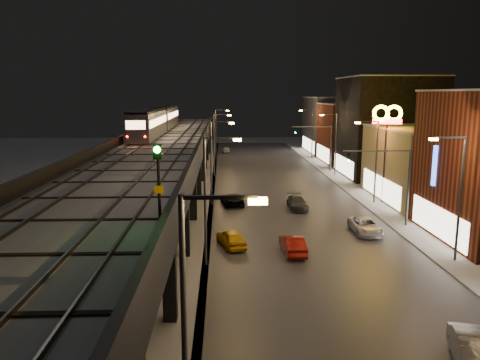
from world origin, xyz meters
name	(u,v)px	position (x,y,z in m)	size (l,w,h in m)	color
road_surface	(283,196)	(7.50, 35.00, 0.03)	(17.00, 120.00, 0.06)	#46474D
sidewalk_right	(367,195)	(17.50, 35.00, 0.07)	(4.00, 120.00, 0.14)	#9FA1A8
under_viaduct_pavement	(167,197)	(-6.00, 35.00, 0.03)	(11.00, 120.00, 0.06)	#9FA1A8
elevated_viaduct	(162,153)	(-6.00, 31.84, 5.62)	(9.00, 100.00, 6.30)	black
viaduct_trackbed	(161,145)	(-6.01, 31.97, 6.39)	(8.40, 100.00, 0.32)	#B2B7C1
viaduct_parapet_streetside	(202,141)	(-1.65, 32.00, 6.85)	(0.30, 100.00, 1.10)	black
viaduct_parapet_far	(120,141)	(-10.35, 32.00, 6.85)	(0.30, 100.00, 1.10)	black
building_c	(435,165)	(23.99, 32.00, 4.08)	(12.20, 15.20, 8.16)	#8D7E52
building_d	(387,127)	(23.99, 48.00, 7.08)	(12.20, 13.20, 14.16)	black
building_e	(358,133)	(23.99, 62.00, 5.08)	(12.20, 12.20, 10.16)	maroon
building_f	(338,125)	(23.99, 76.00, 5.58)	(12.20, 16.20, 11.16)	#36343C
streetlight_left_0	(193,317)	(-0.43, -5.00, 5.24)	(2.57, 0.28, 9.00)	#38383A
streetlight_left_1	(209,192)	(-0.43, 13.00, 5.24)	(2.57, 0.28, 9.00)	#38383A
streetlight_right_1	(457,190)	(16.73, 13.00, 5.24)	(2.56, 0.28, 9.00)	#38383A
streetlight_left_2	(214,157)	(-0.43, 31.00, 5.24)	(2.57, 0.28, 9.00)	#38383A
streetlight_right_2	(374,156)	(16.73, 31.00, 5.24)	(2.56, 0.28, 9.00)	#38383A
streetlight_left_3	(216,140)	(-0.43, 49.00, 5.24)	(2.57, 0.28, 9.00)	#38383A
streetlight_right_3	(334,140)	(16.73, 49.00, 5.24)	(2.56, 0.28, 9.00)	#38383A
streetlight_left_4	(217,130)	(-0.43, 67.00, 5.24)	(2.57, 0.28, 9.00)	#38383A
streetlight_right_4	(311,130)	(16.73, 67.00, 5.24)	(2.56, 0.28, 9.00)	#38383A
traffic_light_rig_a	(396,178)	(15.84, 22.00, 4.50)	(6.10, 0.34, 7.00)	#38383A
traffic_light_rig_b	(323,143)	(15.84, 52.00, 4.50)	(6.10, 0.34, 7.00)	#38383A
subway_train	(157,120)	(-8.50, 47.73, 8.25)	(2.75, 33.54, 3.28)	gray
rail_signal	(158,168)	(-2.10, 0.60, 8.89)	(0.37, 0.44, 3.20)	black
car_taxi	(231,239)	(1.15, 16.89, 0.68)	(1.61, 4.01, 1.37)	gold
car_near_white	(293,245)	(5.69, 15.13, 0.68)	(1.45, 4.16, 1.37)	#6D0C06
car_mid_silver	(232,199)	(1.51, 30.94, 0.62)	(2.04, 4.43, 1.23)	black
car_far_white	(226,150)	(1.30, 75.84, 0.62)	(1.46, 3.63, 1.24)	silver
car_onc_silver	(475,355)	(11.33, -0.07, 0.73)	(1.55, 4.46, 1.47)	gray
car_onc_dark	(365,227)	(12.65, 19.91, 0.64)	(2.11, 4.59, 1.27)	silver
car_onc_white	(297,203)	(8.23, 28.84, 0.64)	(1.79, 4.41, 1.28)	#43464A
sign_mcdonalds	(387,123)	(18.00, 31.17, 8.74)	(3.17, 0.72, 10.64)	#38383A
sign_carwash	(441,173)	(18.50, 19.22, 5.36)	(1.48, 0.35, 7.67)	#38383A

